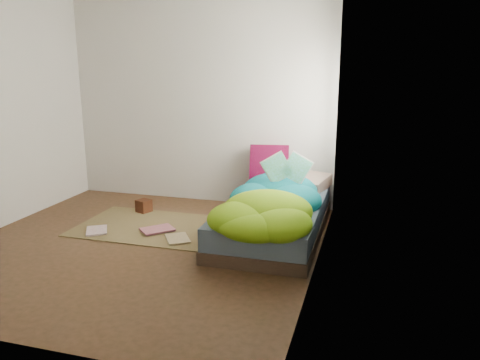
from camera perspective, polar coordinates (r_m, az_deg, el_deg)
name	(u,v)px	position (r m, az deg, el deg)	size (l,w,h in m)	color
ground	(139,246)	(4.83, -12.16, -7.88)	(3.50, 3.50, 0.00)	#3C2B17
room_walls	(132,80)	(4.50, -13.03, 11.74)	(3.54, 3.54, 2.62)	silver
bed	(274,219)	(5.02, 4.16, -4.74)	(1.00, 2.00, 0.34)	#3C2C21
duvet	(270,193)	(4.71, 3.68, -1.62)	(0.96, 1.84, 0.34)	#065468
rug	(151,226)	(5.35, -10.82, -5.58)	(1.60, 1.10, 0.01)	brown
pillow_floral	(302,181)	(5.67, 7.59, -0.12)	(0.61, 0.38, 0.14)	beige
pillow_magenta	(269,165)	(5.75, 3.58, 1.89)	(0.47, 0.15, 0.47)	#450417
open_book	(287,159)	(4.91, 5.78, 2.59)	(0.43, 0.09, 0.26)	#2E8E35
wooden_box	(144,206)	(5.85, -11.65, -3.10)	(0.15, 0.15, 0.15)	#3B1C0D
floor_book_a	(86,231)	(5.32, -18.23, -5.98)	(0.21, 0.29, 0.02)	silver
floor_book_b	(154,226)	(5.28, -10.50, -5.59)	(0.25, 0.34, 0.03)	#B96B7C
floor_book_c	(167,240)	(4.87, -8.92, -7.24)	(0.22, 0.30, 0.02)	tan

